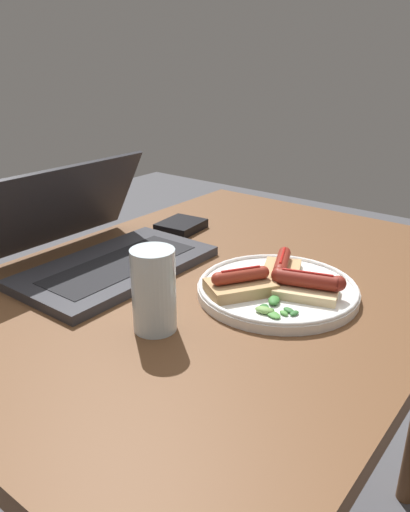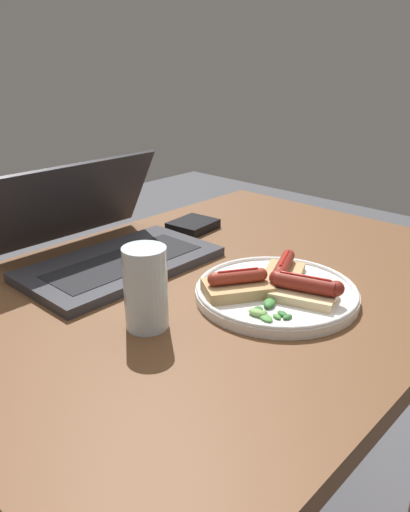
# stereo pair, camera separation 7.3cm
# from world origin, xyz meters

# --- Properties ---
(desk) EXTENTS (1.05, 0.77, 0.74)m
(desk) POSITION_xyz_m (0.00, 0.00, 0.66)
(desk) COLOR brown
(desk) RESTS_ON ground_plane
(laptop) EXTENTS (0.38, 0.31, 0.19)m
(laptop) POSITION_xyz_m (-0.10, 0.22, 0.78)
(laptop) COLOR #2D2D33
(laptop) RESTS_ON desk
(plate) EXTENTS (0.28, 0.28, 0.02)m
(plate) POSITION_xyz_m (-0.00, -0.12, 0.75)
(plate) COLOR white
(plate) RESTS_ON desk
(sausage_toast_left) EXTENTS (0.10, 0.12, 0.04)m
(sausage_toast_left) POSITION_xyz_m (0.00, -0.17, 0.77)
(sausage_toast_left) COLOR #D6B784
(sausage_toast_left) RESTS_ON plate
(sausage_toast_middle) EXTENTS (0.13, 0.12, 0.04)m
(sausage_toast_middle) POSITION_xyz_m (-0.06, -0.08, 0.77)
(sausage_toast_middle) COLOR tan
(sausage_toast_middle) RESTS_ON plate
(sausage_toast_right) EXTENTS (0.11, 0.10, 0.04)m
(sausage_toast_right) POSITION_xyz_m (0.05, -0.10, 0.77)
(sausage_toast_right) COLOR tan
(sausage_toast_right) RESTS_ON plate
(salad_pile) EXTENTS (0.07, 0.07, 0.01)m
(salad_pile) POSITION_xyz_m (-0.08, -0.15, 0.76)
(salad_pile) COLOR #387A33
(salad_pile) RESTS_ON plate
(drinking_glass) EXTENTS (0.07, 0.07, 0.13)m
(drinking_glass) POSITION_xyz_m (-0.21, -0.03, 0.81)
(drinking_glass) COLOR silver
(drinking_glass) RESTS_ON desk
(external_drive) EXTENTS (0.11, 0.10, 0.02)m
(external_drive) POSITION_xyz_m (0.16, 0.24, 0.75)
(external_drive) COLOR black
(external_drive) RESTS_ON desk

